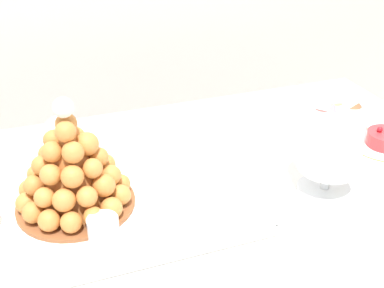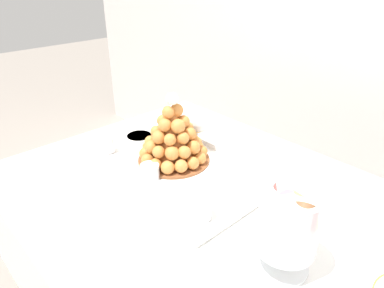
{
  "view_description": "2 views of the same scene",
  "coord_description": "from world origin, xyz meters",
  "px_view_note": "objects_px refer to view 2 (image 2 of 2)",
  "views": [
    {
      "loc": [
        -0.33,
        -0.82,
        1.39
      ],
      "look_at": [
        -0.01,
        0.05,
        0.87
      ],
      "focal_mm": 47.16,
      "sensor_mm": 36.0,
      "label": 1
    },
    {
      "loc": [
        0.53,
        -0.6,
        1.38
      ],
      "look_at": [
        -0.15,
        0.02,
        0.9
      ],
      "focal_mm": 32.83,
      "sensor_mm": 36.0,
      "label": 2
    }
  ],
  "objects_px": {
    "creme_brulee_ramekin": "(139,138)",
    "dessert_cup_left": "(107,145)",
    "serving_tray": "(172,167)",
    "dessert_cup_centre": "(200,209)",
    "croquembouche": "(173,137)",
    "wine_glass": "(197,123)",
    "dessert_cup_mid_left": "(150,172)",
    "macaron_goblet": "(288,224)"
  },
  "relations": [
    {
      "from": "dessert_cup_mid_left",
      "to": "creme_brulee_ramekin",
      "type": "xyz_separation_m",
      "value": [
        -0.23,
        0.12,
        -0.01
      ]
    },
    {
      "from": "croquembouche",
      "to": "dessert_cup_centre",
      "type": "relative_size",
      "value": 3.96
    },
    {
      "from": "dessert_cup_mid_left",
      "to": "wine_glass",
      "type": "height_order",
      "value": "wine_glass"
    },
    {
      "from": "dessert_cup_left",
      "to": "serving_tray",
      "type": "bearing_deg",
      "value": 23.29
    },
    {
      "from": "serving_tray",
      "to": "dessert_cup_left",
      "type": "xyz_separation_m",
      "value": [
        -0.23,
        -0.1,
        0.03
      ]
    },
    {
      "from": "creme_brulee_ramekin",
      "to": "macaron_goblet",
      "type": "height_order",
      "value": "macaron_goblet"
    },
    {
      "from": "croquembouche",
      "to": "dessert_cup_mid_left",
      "type": "xyz_separation_m",
      "value": [
        0.03,
        -0.12,
        -0.07
      ]
    },
    {
      "from": "dessert_cup_left",
      "to": "wine_glass",
      "type": "bearing_deg",
      "value": 49.86
    },
    {
      "from": "creme_brulee_ramekin",
      "to": "wine_glass",
      "type": "height_order",
      "value": "wine_glass"
    },
    {
      "from": "serving_tray",
      "to": "creme_brulee_ramekin",
      "type": "bearing_deg",
      "value": 172.38
    },
    {
      "from": "serving_tray",
      "to": "dessert_cup_centre",
      "type": "relative_size",
      "value": 10.61
    },
    {
      "from": "creme_brulee_ramekin",
      "to": "dessert_cup_left",
      "type": "bearing_deg",
      "value": -93.52
    },
    {
      "from": "wine_glass",
      "to": "dessert_cup_centre",
      "type": "bearing_deg",
      "value": -42.0
    },
    {
      "from": "croquembouche",
      "to": "dessert_cup_left",
      "type": "height_order",
      "value": "croquembouche"
    },
    {
      "from": "serving_tray",
      "to": "creme_brulee_ramekin",
      "type": "xyz_separation_m",
      "value": [
        -0.22,
        0.03,
        0.02
      ]
    },
    {
      "from": "serving_tray",
      "to": "croquembouche",
      "type": "bearing_deg",
      "value": 129.75
    },
    {
      "from": "dessert_cup_centre",
      "to": "dessert_cup_mid_left",
      "type": "bearing_deg",
      "value": 176.51
    },
    {
      "from": "dessert_cup_mid_left",
      "to": "dessert_cup_left",
      "type": "bearing_deg",
      "value": -178.06
    },
    {
      "from": "dessert_cup_left",
      "to": "dessert_cup_mid_left",
      "type": "height_order",
      "value": "dessert_cup_left"
    },
    {
      "from": "croquembouche",
      "to": "dessert_cup_centre",
      "type": "height_order",
      "value": "croquembouche"
    },
    {
      "from": "serving_tray",
      "to": "croquembouche",
      "type": "height_order",
      "value": "croquembouche"
    },
    {
      "from": "dessert_cup_left",
      "to": "dessert_cup_centre",
      "type": "height_order",
      "value": "same"
    },
    {
      "from": "dessert_cup_left",
      "to": "dessert_cup_centre",
      "type": "bearing_deg",
      "value": -0.78
    },
    {
      "from": "macaron_goblet",
      "to": "serving_tray",
      "type": "bearing_deg",
      "value": 169.94
    },
    {
      "from": "croquembouche",
      "to": "dessert_cup_left",
      "type": "relative_size",
      "value": 4.57
    },
    {
      "from": "serving_tray",
      "to": "dessert_cup_left",
      "type": "height_order",
      "value": "dessert_cup_left"
    },
    {
      "from": "dessert_cup_centre",
      "to": "creme_brulee_ramekin",
      "type": "relative_size",
      "value": 0.6
    },
    {
      "from": "serving_tray",
      "to": "creme_brulee_ramekin",
      "type": "distance_m",
      "value": 0.23
    },
    {
      "from": "croquembouche",
      "to": "dessert_cup_left",
      "type": "bearing_deg",
      "value": -147.46
    },
    {
      "from": "croquembouche",
      "to": "macaron_goblet",
      "type": "distance_m",
      "value": 0.53
    },
    {
      "from": "dessert_cup_left",
      "to": "creme_brulee_ramekin",
      "type": "height_order",
      "value": "dessert_cup_left"
    },
    {
      "from": "serving_tray",
      "to": "dessert_cup_mid_left",
      "type": "xyz_separation_m",
      "value": [
        0.01,
        -0.09,
        0.02
      ]
    },
    {
      "from": "croquembouche",
      "to": "dessert_cup_left",
      "type": "distance_m",
      "value": 0.25
    },
    {
      "from": "croquembouche",
      "to": "macaron_goblet",
      "type": "height_order",
      "value": "croquembouche"
    },
    {
      "from": "croquembouche",
      "to": "creme_brulee_ramekin",
      "type": "xyz_separation_m",
      "value": [
        -0.2,
        -0.0,
        -0.08
      ]
    },
    {
      "from": "wine_glass",
      "to": "dessert_cup_left",
      "type": "bearing_deg",
      "value": -130.14
    },
    {
      "from": "dessert_cup_centre",
      "to": "croquembouche",
      "type": "bearing_deg",
      "value": 153.17
    },
    {
      "from": "dessert_cup_left",
      "to": "croquembouche",
      "type": "bearing_deg",
      "value": 32.54
    },
    {
      "from": "croquembouche",
      "to": "wine_glass",
      "type": "xyz_separation_m",
      "value": [
        -0.0,
        0.11,
        0.02
      ]
    },
    {
      "from": "dessert_cup_mid_left",
      "to": "wine_glass",
      "type": "xyz_separation_m",
      "value": [
        -0.04,
        0.23,
        0.08
      ]
    },
    {
      "from": "serving_tray",
      "to": "dessert_cup_mid_left",
      "type": "relative_size",
      "value": 10.94
    },
    {
      "from": "dessert_cup_mid_left",
      "to": "dessert_cup_centre",
      "type": "height_order",
      "value": "dessert_cup_centre"
    }
  ]
}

